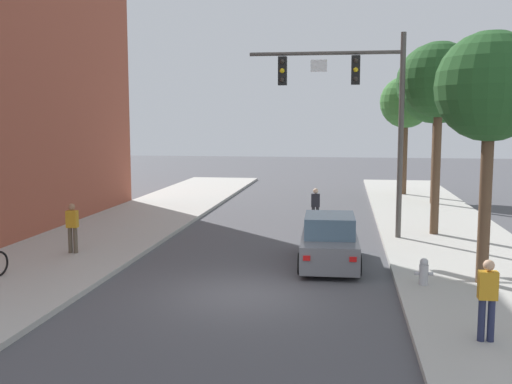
# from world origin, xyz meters

# --- Properties ---
(ground_plane) EXTENTS (120.00, 120.00, 0.00)m
(ground_plane) POSITION_xyz_m (0.00, 0.00, 0.00)
(ground_plane) COLOR #4C4C51
(sidewalk_left) EXTENTS (5.00, 60.00, 0.15)m
(sidewalk_left) POSITION_xyz_m (-6.50, 0.00, 0.07)
(sidewalk_left) COLOR #B2AFA8
(sidewalk_left) RESTS_ON ground
(sidewalk_right) EXTENTS (5.00, 60.00, 0.15)m
(sidewalk_right) POSITION_xyz_m (6.50, 0.00, 0.07)
(sidewalk_right) COLOR #B2AFA8
(sidewalk_right) RESTS_ON ground
(traffic_signal_mast) EXTENTS (5.71, 0.38, 7.50)m
(traffic_signal_mast) POSITION_xyz_m (3.03, 7.65, 5.30)
(traffic_signal_mast) COLOR #514C47
(traffic_signal_mast) RESTS_ON sidewalk_right
(car_lead_grey) EXTENTS (1.94, 4.29, 1.60)m
(car_lead_grey) POSITION_xyz_m (2.15, 3.54, 0.72)
(car_lead_grey) COLOR slate
(car_lead_grey) RESTS_ON ground
(pedestrian_sidewalk_left_walker) EXTENTS (0.36, 0.22, 1.64)m
(pedestrian_sidewalk_left_walker) POSITION_xyz_m (-6.22, 3.33, 1.06)
(pedestrian_sidewalk_left_walker) COLOR brown
(pedestrian_sidewalk_left_walker) RESTS_ON sidewalk_left
(pedestrian_crossing_road) EXTENTS (0.36, 0.22, 1.64)m
(pedestrian_crossing_road) POSITION_xyz_m (1.38, 10.32, 0.91)
(pedestrian_crossing_road) COLOR #333338
(pedestrian_crossing_road) RESTS_ON ground
(pedestrian_sidewalk_right_walker) EXTENTS (0.36, 0.22, 1.64)m
(pedestrian_sidewalk_right_walker) POSITION_xyz_m (5.39, -2.93, 1.06)
(pedestrian_sidewalk_right_walker) COLOR #232847
(pedestrian_sidewalk_right_walker) RESTS_ON sidewalk_right
(fire_hydrant) EXTENTS (0.48, 0.24, 0.72)m
(fire_hydrant) POSITION_xyz_m (4.70, 1.08, 0.51)
(fire_hydrant) COLOR #B2B2B7
(fire_hydrant) RESTS_ON sidewalk_right
(street_tree_nearest) EXTENTS (2.86, 2.86, 6.64)m
(street_tree_nearest) POSITION_xyz_m (6.28, 1.55, 5.30)
(street_tree_nearest) COLOR brown
(street_tree_nearest) RESTS_ON sidewalk_right
(street_tree_second) EXTENTS (2.85, 2.85, 7.29)m
(street_tree_second) POSITION_xyz_m (6.03, 8.58, 5.94)
(street_tree_second) COLOR brown
(street_tree_second) RESTS_ON sidewalk_right
(street_tree_third) EXTENTS (4.18, 4.18, 8.36)m
(street_tree_third) POSITION_xyz_m (7.24, 17.44, 6.40)
(street_tree_third) COLOR brown
(street_tree_third) RESTS_ON sidewalk_right
(street_tree_farthest) EXTENTS (3.03, 3.03, 6.95)m
(street_tree_farthest) POSITION_xyz_m (6.08, 21.31, 5.53)
(street_tree_farthest) COLOR brown
(street_tree_farthest) RESTS_ON sidewalk_right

